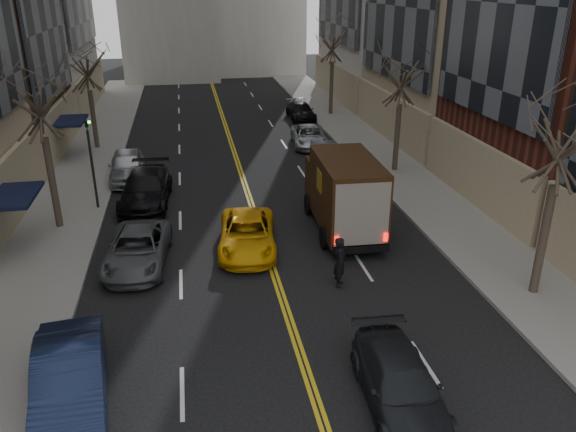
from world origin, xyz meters
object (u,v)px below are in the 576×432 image
ups_truck (344,193)px  observer_sedan (400,384)px  taxi (247,234)px  pedestrian (340,262)px

ups_truck → observer_sedan: size_ratio=1.36×
taxi → pedestrian: bearing=-43.7°
observer_sedan → taxi: 10.30m
observer_sedan → ups_truck: bearing=85.2°
ups_truck → pedestrian: bearing=-104.7°
observer_sedan → pedestrian: size_ratio=2.45×
ups_truck → taxi: size_ratio=1.30×
observer_sedan → taxi: taxi is taller
observer_sedan → taxi: bearing=109.2°
ups_truck → taxi: bearing=-163.0°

